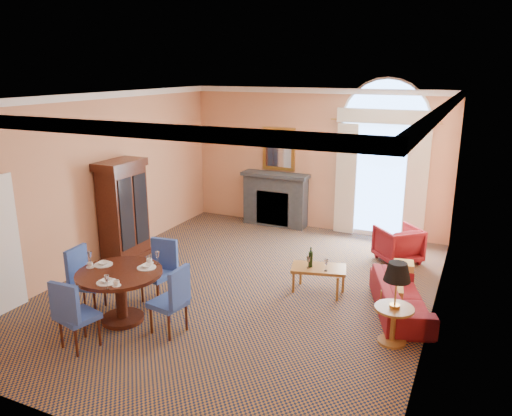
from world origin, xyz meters
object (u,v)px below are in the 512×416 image
at_px(armchair, 398,244).
at_px(side_table, 396,293).
at_px(dining_table, 120,285).
at_px(armoire, 123,212).
at_px(sofa, 401,296).
at_px(coffee_table, 318,269).

relative_size(armchair, side_table, 0.67).
bearing_deg(side_table, dining_table, -164.34).
xyz_separation_m(armoire, armchair, (4.87, 2.09, -0.60)).
distance_m(sofa, side_table, 1.06).
bearing_deg(side_table, sofa, 93.03).
bearing_deg(sofa, side_table, 163.34).
bearing_deg(armoire, sofa, -0.49).
xyz_separation_m(armchair, coffee_table, (-0.97, -2.00, 0.08)).
height_order(armoire, coffee_table, armoire).
height_order(coffee_table, side_table, side_table).
bearing_deg(sofa, armoire, 69.82).
distance_m(armoire, dining_table, 2.60).
bearing_deg(armoire, coffee_table, 1.41).
height_order(armchair, coffee_table, coffee_table).
bearing_deg(armchair, side_table, 55.71).
distance_m(armoire, sofa, 5.31).
distance_m(armoire, coffee_table, 3.94).
bearing_deg(side_table, armchair, 98.30).
bearing_deg(armchair, coffee_table, 21.57).
height_order(dining_table, sofa, dining_table).
relative_size(armoire, sofa, 1.09).
xyz_separation_m(armoire, dining_table, (1.57, -2.04, -0.37)).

